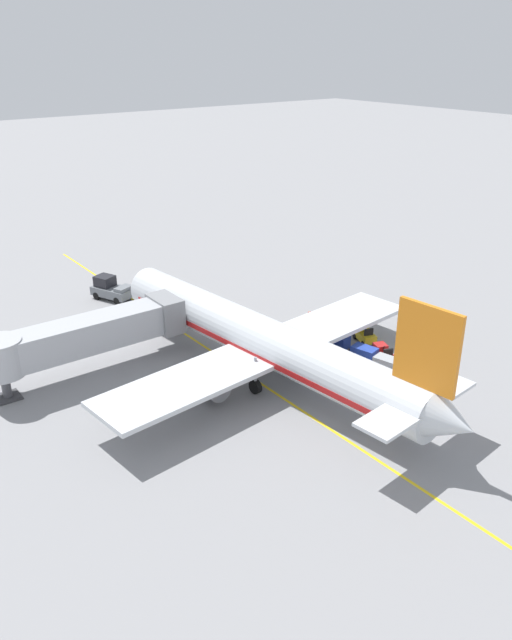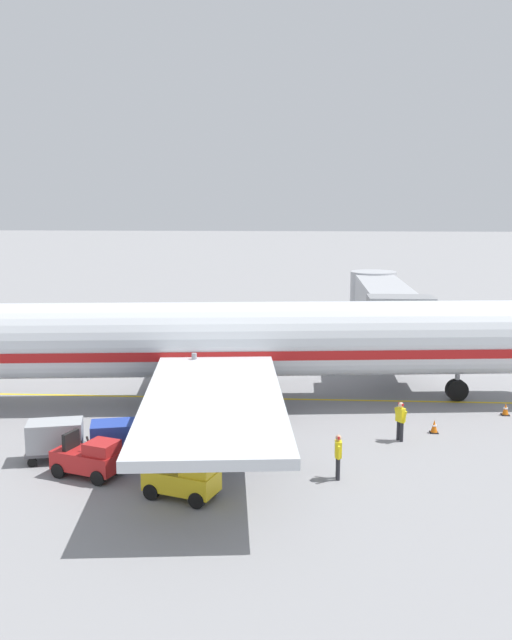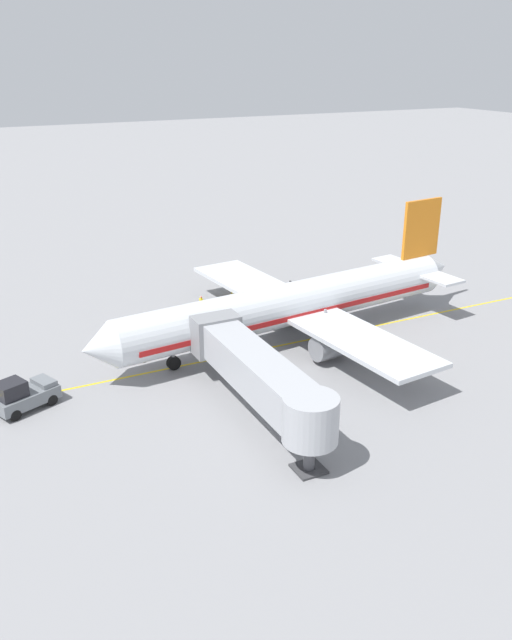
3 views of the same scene
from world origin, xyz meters
The scene contains 16 objects.
ground_plane centered at (0.00, 0.00, 0.00)m, with size 400.00×400.00×0.00m, color gray.
gate_lead_in_line centered at (0.00, 0.00, 0.00)m, with size 0.24×80.00×0.01m, color gold.
parked_airliner centered at (0.89, -0.96, 3.19)m, with size 30.38×37.35×10.63m.
jet_bridge centered at (-10.17, 7.85, 3.46)m, with size 16.64×3.50×4.98m.
pushback_tractor centered at (-1.61, 22.00, 1.10)m, with size 3.73×4.91×2.40m.
baggage_tug_lead centered at (12.20, -1.49, 0.71)m, with size 1.97×2.76×1.62m.
baggage_tug_trailing centered at (10.56, -5.29, 0.71)m, with size 1.98×2.76×1.62m.
baggage_tug_spare centered at (6.16, -2.71, 0.71)m, with size 1.69×2.68×1.62m.
baggage_cart_front centered at (8.84, -1.42, 0.95)m, with size 1.78×2.98×1.58m.
baggage_cart_second_in_train centered at (8.99, -4.58, 0.95)m, with size 1.78×2.98×1.58m.
baggage_cart_third_in_train centered at (9.06, -7.08, 0.95)m, with size 1.78×2.98×1.58m.
ground_crew_wing_walker centered at (10.23, 3.85, 0.95)m, with size 0.72×0.25×1.69m.
ground_crew_loader centered at (5.96, 6.70, 0.95)m, with size 0.64×0.49×1.69m.
safety_cone_nose_left centered at (4.84, 8.35, 0.29)m, with size 0.36×0.36×0.59m.
safety_cone_nose_right centered at (2.05, 12.22, 0.29)m, with size 0.36×0.36×0.59m.
safety_cone_wing_tip centered at (6.21, 14.82, 0.29)m, with size 0.36×0.36×0.59m.
Camera 1 is at (-26.65, -36.91, 24.96)m, focal length 35.33 mm.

